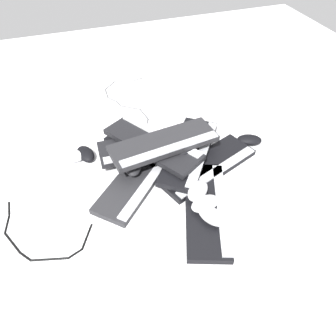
{
  "coord_description": "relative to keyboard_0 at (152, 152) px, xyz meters",
  "views": [
    {
      "loc": [
        -0.91,
        0.32,
        0.96
      ],
      "look_at": [
        -0.05,
        0.03,
        0.06
      ],
      "focal_mm": 35.0,
      "sensor_mm": 36.0,
      "label": 1
    }
  ],
  "objects": [
    {
      "name": "mouse_1",
      "position": [
        0.07,
        0.33,
        0.01
      ],
      "size": [
        0.08,
        0.12,
        0.04
      ],
      "primitive_type": "ellipsoid",
      "rotation": [
        0.0,
        0.0,
        1.46
      ],
      "color": "silver",
      "rests_on": "ground"
    },
    {
      "name": "mouse_0",
      "position": [
        -0.37,
        -0.09,
        0.04
      ],
      "size": [
        0.09,
        0.12,
        0.04
      ],
      "primitive_type": "ellipsoid",
      "rotation": [
        0.0,
        0.0,
        4.91
      ],
      "color": "silver",
      "rests_on": "keyboard_2"
    },
    {
      "name": "keyboard_3",
      "position": [
        -0.16,
        -0.19,
        0.0
      ],
      "size": [
        0.3,
        0.46,
        0.03
      ],
      "color": "black",
      "rests_on": "ground"
    },
    {
      "name": "keyboard_5",
      "position": [
        -0.09,
        -0.14,
        0.03
      ],
      "size": [
        0.44,
        0.38,
        0.03
      ],
      "color": "black",
      "rests_on": "keyboard_3"
    },
    {
      "name": "keyboard_4",
      "position": [
        0.01,
        0.0,
        0.03
      ],
      "size": [
        0.17,
        0.45,
        0.03
      ],
      "color": "black",
      "rests_on": "keyboard_0"
    },
    {
      "name": "keyboard_7",
      "position": [
        -0.07,
        -0.04,
        0.09
      ],
      "size": [
        0.21,
        0.46,
        0.03
      ],
      "color": "#232326",
      "rests_on": "keyboard_6"
    },
    {
      "name": "keyboard_2",
      "position": [
        -0.36,
        -0.1,
        0.0
      ],
      "size": [
        0.46,
        0.29,
        0.03
      ],
      "color": "black",
      "rests_on": "ground"
    },
    {
      "name": "keyboard_0",
      "position": [
        0.0,
        0.0,
        0.0
      ],
      "size": [
        0.45,
        0.36,
        0.03
      ],
      "color": "black",
      "rests_on": "ground"
    },
    {
      "name": "cable_0",
      "position": [
        0.47,
        -0.0,
        -0.01
      ],
      "size": [
        0.48,
        0.25,
        0.01
      ],
      "color": "#59595B",
      "rests_on": "ground"
    },
    {
      "name": "mouse_7",
      "position": [
        -0.43,
        -0.09,
        0.04
      ],
      "size": [
        0.13,
        0.11,
        0.04
      ],
      "primitive_type": "ellipsoid",
      "rotation": [
        0.0,
        0.0,
        3.63
      ],
      "color": "#B7B7BC",
      "rests_on": "keyboard_2"
    },
    {
      "name": "mouse_4",
      "position": [
        -0.1,
        0.11,
        0.04
      ],
      "size": [
        0.12,
        0.09,
        0.04
      ],
      "primitive_type": "ellipsoid",
      "rotation": [
        0.0,
        0.0,
        2.91
      ],
      "color": "black",
      "rests_on": "keyboard_1"
    },
    {
      "name": "keyboard_1",
      "position": [
        -0.14,
        0.1,
        0.0
      ],
      "size": [
        0.42,
        0.42,
        0.03
      ],
      "color": "#232326",
      "rests_on": "ground"
    },
    {
      "name": "mouse_6",
      "position": [
        -0.1,
        -0.12,
        0.07
      ],
      "size": [
        0.1,
        0.13,
        0.04
      ],
      "primitive_type": "ellipsoid",
      "rotation": [
        0.0,
        0.0,
        1.93
      ],
      "color": "black",
      "rests_on": "keyboard_5"
    },
    {
      "name": "ground_plane",
      "position": [
        -0.12,
        -0.05,
        -0.01
      ],
      "size": [
        3.2,
        3.2,
        0.0
      ],
      "primitive_type": "plane",
      "color": "white"
    },
    {
      "name": "mouse_2",
      "position": [
        -0.07,
        -0.44,
        0.01
      ],
      "size": [
        0.1,
        0.13,
        0.04
      ],
      "primitive_type": "ellipsoid",
      "rotation": [
        0.0,
        0.0,
        4.31
      ],
      "color": "black",
      "rests_on": "ground"
    },
    {
      "name": "mouse_3",
      "position": [
        -0.3,
        -0.09,
        0.04
      ],
      "size": [
        0.12,
        0.13,
        0.04
      ],
      "primitive_type": "ellipsoid",
      "rotation": [
        0.0,
        0.0,
        2.33
      ],
      "color": "#B7B7BC",
      "rests_on": "keyboard_2"
    },
    {
      "name": "cable_1",
      "position": [
        -0.3,
        0.49,
        -0.01
      ],
      "size": [
        0.32,
        0.3,
        0.01
      ],
      "color": "black",
      "rests_on": "ground"
    },
    {
      "name": "keyboard_6",
      "position": [
        -0.02,
        -0.0,
        0.06
      ],
      "size": [
        0.45,
        0.36,
        0.03
      ],
      "color": "black",
      "rests_on": "keyboard_4"
    },
    {
      "name": "mouse_5",
      "position": [
        0.07,
        0.27,
        0.01
      ],
      "size": [
        0.12,
        0.09,
        0.04
      ],
      "primitive_type": "ellipsoid",
      "rotation": [
        0.0,
        0.0,
        3.42
      ],
      "color": "black",
      "rests_on": "ground"
    }
  ]
}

